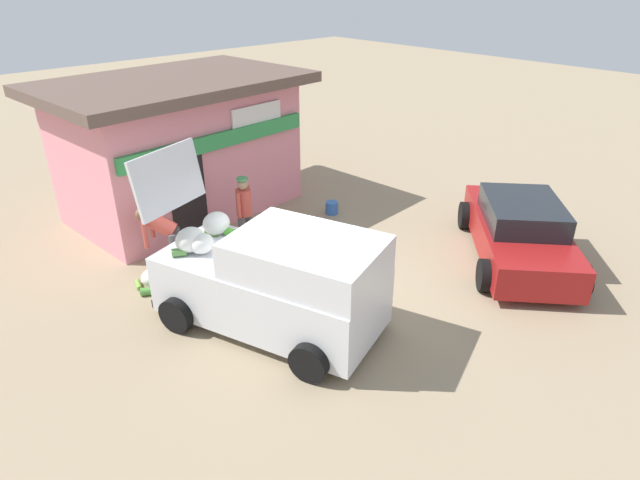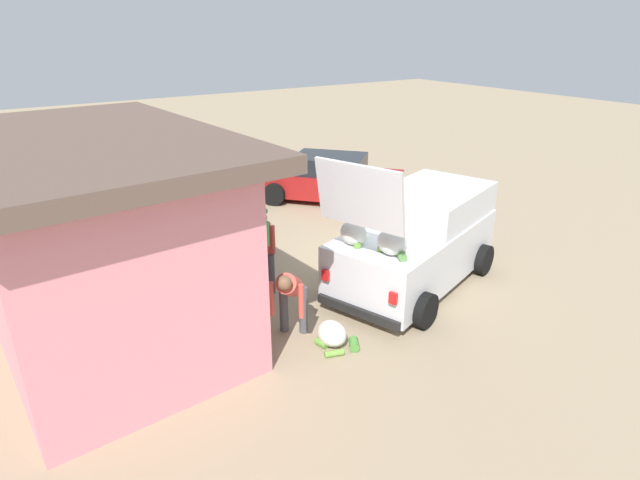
{
  "view_description": "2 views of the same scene",
  "coord_description": "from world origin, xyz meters",
  "px_view_note": "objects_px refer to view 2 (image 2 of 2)",
  "views": [
    {
      "loc": [
        -5.98,
        -6.45,
        5.77
      ],
      "look_at": [
        0.41,
        0.37,
        0.98
      ],
      "focal_mm": 30.28,
      "sensor_mm": 36.0,
      "label": 1
    },
    {
      "loc": [
        -8.04,
        6.82,
        4.92
      ],
      "look_at": [
        0.39,
        1.17,
        0.7
      ],
      "focal_mm": 29.33,
      "sensor_mm": 36.0,
      "label": 2
    }
  ],
  "objects_px": {
    "storefront_bar": "(96,237)",
    "vendor_standing": "(263,246)",
    "paint_bucket": "(207,240)",
    "customer_bending": "(290,293)",
    "delivery_van": "(417,239)",
    "unloaded_banana_pile": "(333,335)",
    "parked_sedan": "(330,179)"
  },
  "relations": [
    {
      "from": "storefront_bar",
      "to": "vendor_standing",
      "type": "height_order",
      "value": "storefront_bar"
    },
    {
      "from": "delivery_van",
      "to": "customer_bending",
      "type": "distance_m",
      "value": 3.22
    },
    {
      "from": "parked_sedan",
      "to": "paint_bucket",
      "type": "xyz_separation_m",
      "value": [
        -1.31,
        4.44,
        -0.48
      ]
    },
    {
      "from": "storefront_bar",
      "to": "parked_sedan",
      "type": "distance_m",
      "value": 8.31
    },
    {
      "from": "delivery_van",
      "to": "vendor_standing",
      "type": "relative_size",
      "value": 2.61
    },
    {
      "from": "vendor_standing",
      "to": "parked_sedan",
      "type": "bearing_deg",
      "value": -47.21
    },
    {
      "from": "delivery_van",
      "to": "parked_sedan",
      "type": "distance_m",
      "value": 5.66
    },
    {
      "from": "storefront_bar",
      "to": "vendor_standing",
      "type": "distance_m",
      "value": 2.99
    },
    {
      "from": "customer_bending",
      "to": "delivery_van",
      "type": "bearing_deg",
      "value": -82.72
    },
    {
      "from": "customer_bending",
      "to": "unloaded_banana_pile",
      "type": "height_order",
      "value": "customer_bending"
    },
    {
      "from": "customer_bending",
      "to": "paint_bucket",
      "type": "relative_size",
      "value": 4.22
    },
    {
      "from": "paint_bucket",
      "to": "delivery_van",
      "type": "bearing_deg",
      "value": -145.62
    },
    {
      "from": "parked_sedan",
      "to": "delivery_van",
      "type": "bearing_deg",
      "value": 163.23
    },
    {
      "from": "vendor_standing",
      "to": "paint_bucket",
      "type": "bearing_deg",
      "value": 1.12
    },
    {
      "from": "delivery_van",
      "to": "vendor_standing",
      "type": "distance_m",
      "value": 3.07
    },
    {
      "from": "parked_sedan",
      "to": "vendor_standing",
      "type": "distance_m",
      "value": 5.99
    },
    {
      "from": "delivery_van",
      "to": "unloaded_banana_pile",
      "type": "height_order",
      "value": "delivery_van"
    },
    {
      "from": "delivery_van",
      "to": "paint_bucket",
      "type": "bearing_deg",
      "value": 34.38
    },
    {
      "from": "delivery_van",
      "to": "unloaded_banana_pile",
      "type": "relative_size",
      "value": 4.9
    },
    {
      "from": "unloaded_banana_pile",
      "to": "paint_bucket",
      "type": "relative_size",
      "value": 2.8
    },
    {
      "from": "unloaded_banana_pile",
      "to": "storefront_bar",
      "type": "bearing_deg",
      "value": 49.99
    },
    {
      "from": "parked_sedan",
      "to": "unloaded_banana_pile",
      "type": "relative_size",
      "value": 4.73
    },
    {
      "from": "storefront_bar",
      "to": "parked_sedan",
      "type": "bearing_deg",
      "value": -61.96
    },
    {
      "from": "parked_sedan",
      "to": "vendor_standing",
      "type": "relative_size",
      "value": 2.52
    },
    {
      "from": "customer_bending",
      "to": "unloaded_banana_pile",
      "type": "xyz_separation_m",
      "value": [
        -0.51,
        -0.49,
        -0.69
      ]
    },
    {
      "from": "vendor_standing",
      "to": "paint_bucket",
      "type": "height_order",
      "value": "vendor_standing"
    },
    {
      "from": "unloaded_banana_pile",
      "to": "paint_bucket",
      "type": "height_order",
      "value": "unloaded_banana_pile"
    },
    {
      "from": "customer_bending",
      "to": "paint_bucket",
      "type": "bearing_deg",
      "value": -4.88
    },
    {
      "from": "vendor_standing",
      "to": "paint_bucket",
      "type": "distance_m",
      "value": 2.87
    },
    {
      "from": "vendor_standing",
      "to": "unloaded_banana_pile",
      "type": "distance_m",
      "value": 2.41
    },
    {
      "from": "storefront_bar",
      "to": "delivery_van",
      "type": "bearing_deg",
      "value": -105.3
    },
    {
      "from": "delivery_van",
      "to": "unloaded_banana_pile",
      "type": "distance_m",
      "value": 2.96
    }
  ]
}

